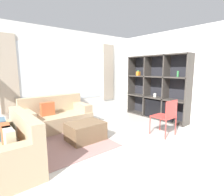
# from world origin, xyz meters

# --- Properties ---
(ground_plane) EXTENTS (16.00, 16.00, 0.00)m
(ground_plane) POSITION_xyz_m (0.00, 0.00, 0.00)
(ground_plane) COLOR beige
(wall_back) EXTENTS (6.18, 0.11, 2.70)m
(wall_back) POSITION_xyz_m (0.00, 3.40, 1.36)
(wall_back) COLOR white
(wall_back) RESTS_ON ground_plane
(wall_right) EXTENTS (0.07, 4.57, 2.70)m
(wall_right) POSITION_xyz_m (2.52, 1.68, 1.35)
(wall_right) COLOR white
(wall_right) RESTS_ON ground_plane
(area_rug) EXTENTS (2.24, 2.02, 0.01)m
(area_rug) POSITION_xyz_m (-1.09, 2.01, 0.01)
(area_rug) COLOR gray
(area_rug) RESTS_ON ground_plane
(shelving_unit) EXTENTS (0.38, 2.17, 2.00)m
(shelving_unit) POSITION_xyz_m (2.33, 1.87, 0.96)
(shelving_unit) COLOR #232328
(shelving_unit) RESTS_ON ground_plane
(couch_main) EXTENTS (1.71, 0.87, 0.85)m
(couch_main) POSITION_xyz_m (-0.58, 2.94, 0.30)
(couch_main) COLOR tan
(couch_main) RESTS_ON ground_plane
(couch_side) EXTENTS (0.87, 1.53, 0.85)m
(couch_side) POSITION_xyz_m (-1.94, 1.58, 0.32)
(couch_side) COLOR tan
(couch_side) RESTS_ON ground_plane
(ottoman) EXTENTS (0.78, 0.59, 0.41)m
(ottoman) POSITION_xyz_m (-0.40, 1.74, 0.20)
(ottoman) COLOR brown
(ottoman) RESTS_ON ground_plane
(folding_chair) EXTENTS (0.44, 0.46, 0.86)m
(folding_chair) POSITION_xyz_m (1.21, 0.76, 0.52)
(folding_chair) COLOR #CC3D38
(folding_chair) RESTS_ON ground_plane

